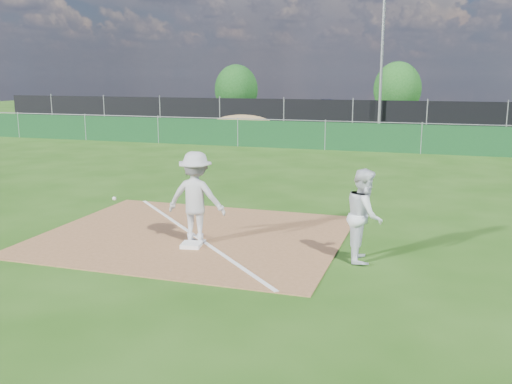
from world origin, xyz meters
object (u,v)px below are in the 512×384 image
at_px(play_at_first, 196,198).
at_px(car_left, 289,110).
at_px(first_base, 191,245).
at_px(car_right, 448,117).
at_px(light_pole, 382,59).
at_px(tree_mid, 397,89).
at_px(tree_left, 236,90).
at_px(car_mid, 335,113).
at_px(runner, 364,215).

xyz_separation_m(play_at_first, car_left, (-5.34, 27.82, -0.11)).
xyz_separation_m(first_base, car_right, (4.87, 27.70, 0.58)).
bearing_deg(car_right, light_pole, 143.42).
xyz_separation_m(first_base, tree_mid, (1.25, 34.32, 2.06)).
xyz_separation_m(play_at_first, tree_left, (-10.63, 31.97, 1.11)).
xyz_separation_m(light_pole, tree_left, (-11.85, 9.82, -1.98)).
relative_size(light_pole, tree_left, 2.04).
relative_size(light_pole, car_left, 1.73).
height_order(light_pole, car_mid, light_pole).
xyz_separation_m(car_right, tree_mid, (-3.61, 6.62, 1.48)).
relative_size(first_base, play_at_first, 0.15).
distance_m(first_base, tree_left, 34.07).
bearing_deg(tree_left, car_right, -16.48).
distance_m(first_base, tree_mid, 34.41).
height_order(light_pole, car_right, light_pole).
distance_m(play_at_first, car_mid, 26.10).
distance_m(runner, car_mid, 26.60).
height_order(runner, car_right, runner).
bearing_deg(runner, car_left, 7.35).
height_order(play_at_first, tree_left, tree_left).
bearing_deg(car_left, runner, 175.29).
relative_size(car_right, tree_mid, 1.05).
relative_size(runner, car_left, 0.36).
xyz_separation_m(runner, car_mid, (-5.15, 26.10, 0.00)).
relative_size(light_pole, first_base, 21.99).
distance_m(play_at_first, tree_left, 33.71).
relative_size(first_base, runner, 0.22).
distance_m(first_base, play_at_first, 0.91).
distance_m(car_right, tree_left, 16.25).
bearing_deg(runner, tree_left, 13.67).
bearing_deg(first_base, play_at_first, 95.06).
bearing_deg(play_at_first, runner, -1.16).
bearing_deg(tree_mid, car_left, -136.97).
xyz_separation_m(first_base, play_at_first, (-0.03, 0.33, 0.85)).
bearing_deg(car_left, tree_mid, -68.76).
relative_size(play_at_first, runner, 1.49).
xyz_separation_m(runner, car_left, (-8.57, 27.89, -0.03)).
bearing_deg(car_mid, first_base, 161.64).
bearing_deg(car_mid, light_pole, -163.62).
relative_size(light_pole, car_right, 1.85).
relative_size(play_at_first, tree_left, 0.62).
height_order(car_left, car_mid, car_mid).
height_order(first_base, runner, runner).
bearing_deg(first_base, car_mid, 94.23).
bearing_deg(car_right, car_mid, 99.61).
xyz_separation_m(car_left, tree_left, (-5.30, 4.15, 1.22)).
bearing_deg(car_left, first_base, 169.01).
distance_m(runner, tree_left, 34.92).
relative_size(runner, car_mid, 0.33).
bearing_deg(tree_left, first_base, -71.73).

